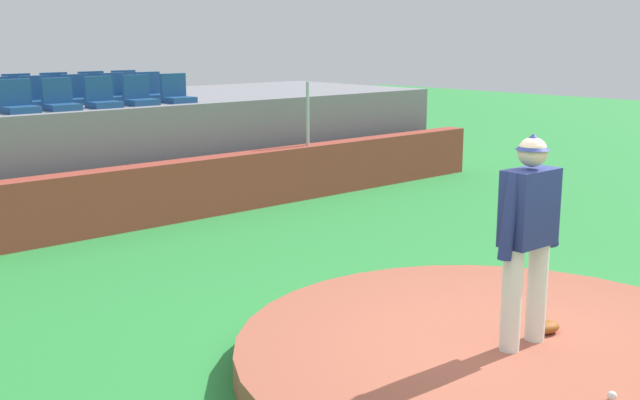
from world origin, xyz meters
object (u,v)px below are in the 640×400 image
object	(u,v)px
stadium_chair_1	(18,102)
stadium_chair_14	(20,94)
stadium_chair_8	(37,97)
stadium_chair_10	(115,93)
stadium_chair_9	(79,95)
stadium_chair_17	(127,89)
stadium_chair_15	(57,92)
stadium_chair_3	(102,98)
stadium_chair_16	(94,90)
fielding_glove	(545,327)
stadium_chair_2	(60,100)
pitcher	(528,225)
stadium_chair_11	(151,91)
baseball	(612,396)
stadium_chair_5	(177,94)
stadium_chair_4	(139,96)

from	to	relation	value
stadium_chair_1	stadium_chair_14	bearing A→B (deg)	-111.67
stadium_chair_8	stadium_chair_10	distance (m)	1.42
stadium_chair_10	stadium_chair_14	bearing A→B (deg)	-31.49
stadium_chair_9	stadium_chair_17	world-z (taller)	same
stadium_chair_1	stadium_chair_8	bearing A→B (deg)	-126.80
stadium_chair_15	stadium_chair_3	bearing A→B (deg)	89.17
stadium_chair_16	stadium_chair_10	bearing A→B (deg)	88.70
fielding_glove	stadium_chair_16	distance (m)	10.16
stadium_chair_2	stadium_chair_16	distance (m)	2.30
fielding_glove	stadium_chair_17	xyz separation A→B (m)	(1.30, 10.05, 1.61)
stadium_chair_3	stadium_chair_15	xyz separation A→B (m)	(0.03, 1.79, 0.00)
pitcher	stadium_chair_17	bearing A→B (deg)	82.46
stadium_chair_11	stadium_chair_16	bearing A→B (deg)	-53.57
baseball	stadium_chair_9	xyz separation A→B (m)	(0.71, 10.19, 1.62)
stadium_chair_14	stadium_chair_17	xyz separation A→B (m)	(2.08, 0.05, 0.00)
baseball	stadium_chair_11	world-z (taller)	stadium_chair_11
stadium_chair_3	stadium_chair_17	size ratio (longest dim) A/B	1.00
pitcher	stadium_chair_5	world-z (taller)	stadium_chair_5
stadium_chair_16	stadium_chair_17	world-z (taller)	same
fielding_glove	stadium_chair_1	size ratio (longest dim) A/B	0.60
baseball	stadium_chair_1	xyz separation A→B (m)	(-0.67, 9.32, 1.62)
stadium_chair_10	stadium_chair_17	world-z (taller)	same
stadium_chair_2	stadium_chair_8	size ratio (longest dim) A/B	1.00
baseball	stadium_chair_10	size ratio (longest dim) A/B	0.15
stadium_chair_4	stadium_chair_11	bearing A→B (deg)	-129.73
stadium_chair_4	baseball	bearing A→B (deg)	81.63
stadium_chair_14	stadium_chair_9	bearing A→B (deg)	127.38
baseball	stadium_chair_1	world-z (taller)	stadium_chair_1
stadium_chair_14	stadium_chair_15	distance (m)	0.68
stadium_chair_2	stadium_chair_4	xyz separation A→B (m)	(1.40, 0.03, 0.00)
pitcher	stadium_chair_3	xyz separation A→B (m)	(0.27, 8.25, 0.59)
pitcher	stadium_chair_8	bearing A→B (deg)	94.72
stadium_chair_2	stadium_chair_9	distance (m)	1.15
stadium_chair_8	stadium_chair_17	world-z (taller)	same
fielding_glove	stadium_chair_8	world-z (taller)	stadium_chair_8
pitcher	stadium_chair_9	xyz separation A→B (m)	(0.29, 9.13, 0.59)
stadium_chair_2	stadium_chair_5	bearing A→B (deg)	-179.16
stadium_chair_11	stadium_chair_17	distance (m)	0.94
fielding_glove	stadium_chair_2	xyz separation A→B (m)	(-0.83, 8.23, 1.61)
stadium_chair_2	stadium_chair_9	world-z (taller)	same
pitcher	stadium_chair_10	world-z (taller)	stadium_chair_10
stadium_chair_1	stadium_chair_10	size ratio (longest dim) A/B	1.00
stadium_chair_4	stadium_chair_8	distance (m)	1.63
stadium_chair_2	stadium_chair_5	xyz separation A→B (m)	(2.13, 0.03, 0.00)
stadium_chair_8	stadium_chair_9	distance (m)	0.73
stadium_chair_2	stadium_chair_16	size ratio (longest dim) A/B	1.00
stadium_chair_5	stadium_chair_15	xyz separation A→B (m)	(-1.39, 1.76, 0.00)
stadium_chair_8	stadium_chair_9	xyz separation A→B (m)	(0.73, 0.00, 0.00)
pitcher	fielding_glove	world-z (taller)	pitcher
stadium_chair_1	baseball	bearing A→B (deg)	94.12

